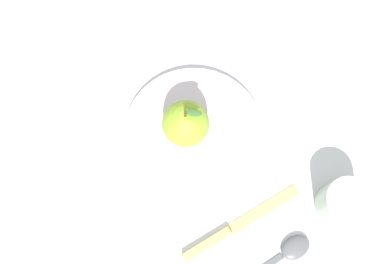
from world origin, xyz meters
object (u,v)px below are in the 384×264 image
(dinner_plate, at_px, (192,134))
(cup, at_px, (344,202))
(spoon, at_px, (286,254))
(apple, at_px, (186,124))
(knife, at_px, (231,229))

(dinner_plate, distance_m, cup, 0.26)
(cup, xyz_separation_m, spoon, (-0.09, -0.07, -0.03))
(dinner_plate, distance_m, apple, 0.05)
(dinner_plate, distance_m, knife, 0.17)
(apple, xyz_separation_m, cup, (0.23, -0.14, -0.02))
(cup, bearing_deg, dinner_plate, 149.30)
(spoon, bearing_deg, apple, 124.31)
(dinner_plate, xyz_separation_m, cup, (0.22, -0.13, 0.03))
(dinner_plate, relative_size, cup, 3.28)
(dinner_plate, height_order, spoon, dinner_plate)
(apple, xyz_separation_m, knife, (0.06, -0.16, -0.05))
(dinner_plate, xyz_separation_m, knife, (0.05, -0.16, -0.01))
(dinner_plate, relative_size, apple, 2.54)
(apple, distance_m, cup, 0.27)
(spoon, bearing_deg, cup, 36.74)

